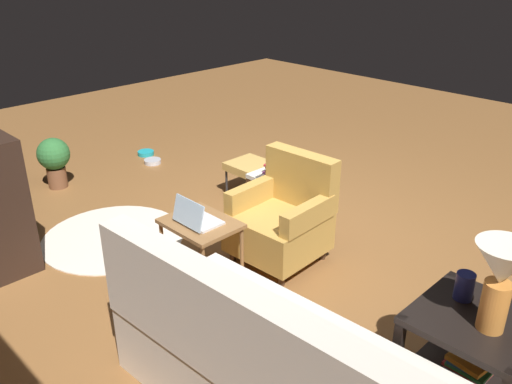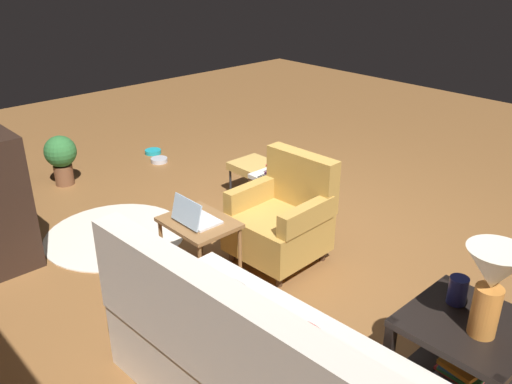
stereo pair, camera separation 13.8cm
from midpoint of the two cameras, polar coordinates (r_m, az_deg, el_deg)
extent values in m
plane|color=brown|center=(4.83, 3.66, -4.70)|extent=(12.00, 12.00, 0.00)
cube|color=silver|center=(3.09, 2.89, -19.22)|extent=(1.94, 0.93, 0.44)
cube|color=silver|center=(2.57, -2.26, -15.04)|extent=(1.91, 0.25, 0.56)
ellipsoid|color=red|center=(2.74, 6.70, -15.98)|extent=(0.42, 0.20, 0.28)
ellipsoid|color=white|center=(2.97, -0.26, -12.12)|extent=(0.42, 0.21, 0.28)
cube|color=#B78C3F|center=(4.34, 3.24, -4.33)|extent=(0.69, 0.69, 0.32)
cube|color=#B78C3F|center=(4.37, 5.81, 1.38)|extent=(0.67, 0.17, 0.45)
cube|color=#B78C3F|center=(4.41, 0.50, -0.20)|extent=(0.12, 0.56, 0.18)
cube|color=#B78C3F|center=(4.06, 6.37, -2.61)|extent=(0.12, 0.56, 0.18)
cylinder|color=#3F2819|center=(4.44, -1.67, -6.71)|extent=(0.05, 0.05, 0.10)
cylinder|color=#3F2819|center=(4.14, 3.46, -9.38)|extent=(0.05, 0.05, 0.10)
cylinder|color=#3F2819|center=(4.77, 2.93, -4.37)|extent=(0.05, 0.05, 0.10)
cylinder|color=#3F2819|center=(4.49, 7.97, -6.63)|extent=(0.05, 0.05, 0.10)
cube|color=black|center=(3.17, 23.05, -12.93)|extent=(0.64, 0.64, 0.04)
cube|color=black|center=(3.41, 21.93, -18.18)|extent=(0.58, 0.58, 0.03)
cube|color=black|center=(3.62, 20.24, -12.28)|extent=(0.05, 0.05, 0.55)
cube|color=black|center=(3.21, 15.11, -16.94)|extent=(0.05, 0.05, 0.55)
cylinder|color=#C67A33|center=(3.02, 24.51, -11.50)|extent=(0.14, 0.14, 0.28)
cone|color=white|center=(2.89, 25.38, -7.45)|extent=(0.30, 0.30, 0.22)
cylinder|color=navy|center=(3.23, 21.89, -9.72)|extent=(0.11, 0.11, 0.16)
cube|color=#595960|center=(3.40, 22.08, -17.75)|extent=(0.23, 0.19, 0.02)
cube|color=red|center=(3.39, 22.15, -17.45)|extent=(0.25, 0.18, 0.02)
cube|color=#338C4C|center=(3.36, 22.28, -17.44)|extent=(0.23, 0.16, 0.02)
cube|color=#2D72B2|center=(3.36, 22.09, -16.96)|extent=(0.19, 0.17, 0.03)
cube|color=orange|center=(3.33, 22.28, -16.80)|extent=(0.23, 0.20, 0.03)
cube|color=olive|center=(4.06, -5.14, -3.27)|extent=(0.56, 0.44, 0.03)
cylinder|color=olive|center=(4.12, -0.75, -6.59)|extent=(0.03, 0.03, 0.45)
cylinder|color=olive|center=(4.45, -5.09, -4.12)|extent=(0.03, 0.03, 0.45)
cylinder|color=olive|center=(3.91, -4.92, -8.52)|extent=(0.03, 0.03, 0.45)
cylinder|color=olive|center=(4.27, -9.12, -5.75)|extent=(0.03, 0.03, 0.45)
cube|color=silver|center=(4.05, -5.15, -2.97)|extent=(0.32, 0.22, 0.02)
cube|color=silver|center=(3.95, -6.46, -2.12)|extent=(0.32, 0.07, 0.20)
cube|color=brown|center=(4.98, 3.57, -0.88)|extent=(0.44, 0.44, 0.44)
cube|color=silver|center=(4.88, 3.64, 1.67)|extent=(0.45, 0.45, 0.04)
cube|color=#994C8C|center=(4.87, 3.50, 1.99)|extent=(0.27, 0.21, 0.02)
cube|color=#338C4C|center=(4.86, 3.83, 2.23)|extent=(0.21, 0.17, 0.02)
cube|color=gold|center=(4.87, 3.71, 2.58)|extent=(0.22, 0.20, 0.03)
cube|color=red|center=(4.84, 3.53, 2.73)|extent=(0.25, 0.17, 0.02)
cylinder|color=#E5D14C|center=(4.78, 3.84, 3.22)|extent=(0.08, 0.08, 0.10)
cube|color=#262628|center=(4.99, 3.46, 2.58)|extent=(0.08, 0.17, 0.02)
cube|color=tan|center=(5.48, 0.45, 2.77)|extent=(0.40, 0.40, 0.08)
cylinder|color=#262628|center=(5.55, 2.92, 1.00)|extent=(0.02, 0.02, 0.28)
cylinder|color=#262628|center=(5.77, 0.51, 1.99)|extent=(0.02, 0.02, 0.28)
cylinder|color=#262628|center=(5.33, 0.36, 0.01)|extent=(0.02, 0.02, 0.28)
cylinder|color=#262628|center=(5.56, -2.04, 1.08)|extent=(0.02, 0.02, 0.28)
cylinder|color=beige|center=(4.98, -13.98, -4.43)|extent=(1.25, 1.25, 0.01)
cylinder|color=silver|center=(6.55, -9.70, 3.37)|extent=(0.20, 0.20, 0.05)
cylinder|color=teal|center=(6.84, -10.36, 4.25)|extent=(0.20, 0.20, 0.05)
cylinder|color=brown|center=(6.16, -19.20, 1.75)|extent=(0.20, 0.20, 0.22)
sphere|color=#2D6B33|center=(6.06, -19.55, 4.10)|extent=(0.34, 0.34, 0.34)
camera|label=1|loc=(0.07, -89.09, 0.42)|focal=37.48mm
camera|label=2|loc=(0.07, 90.91, -0.42)|focal=37.48mm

